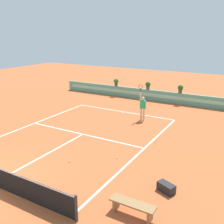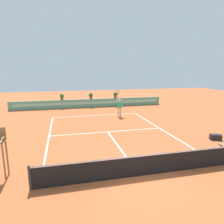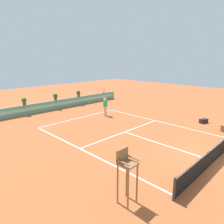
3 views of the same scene
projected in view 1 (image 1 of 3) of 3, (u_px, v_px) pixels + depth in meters
ground_plane at (79, 136)px, 15.72m from camera, size 60.00×60.00×0.00m
court_lines at (86, 133)px, 16.31m from camera, size 8.32×11.94×0.01m
back_wall_barrier at (146, 95)px, 24.18m from camera, size 18.00×0.21×1.00m
bench_courtside at (133, 206)px, 8.80m from camera, size 1.60×0.44×0.51m
gear_bag at (166, 188)px, 10.20m from camera, size 0.78×0.60×0.36m
tennis_player at (143, 106)px, 18.30m from camera, size 0.62×0.24×2.58m
tennis_ball_near_baseline at (97, 122)px, 18.14m from camera, size 0.07×0.07×0.07m
tennis_ball_mid_court at (117, 158)px, 12.93m from camera, size 0.07×0.07×0.07m
tennis_ball_by_sideline at (69, 161)px, 12.58m from camera, size 0.07×0.07×0.07m
potted_plant_centre at (148, 85)px, 23.85m from camera, size 0.48×0.48×0.72m
potted_plant_left at (116, 82)px, 25.44m from camera, size 0.48×0.48×0.72m
potted_plant_right at (180, 88)px, 22.41m from camera, size 0.48×0.48×0.72m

